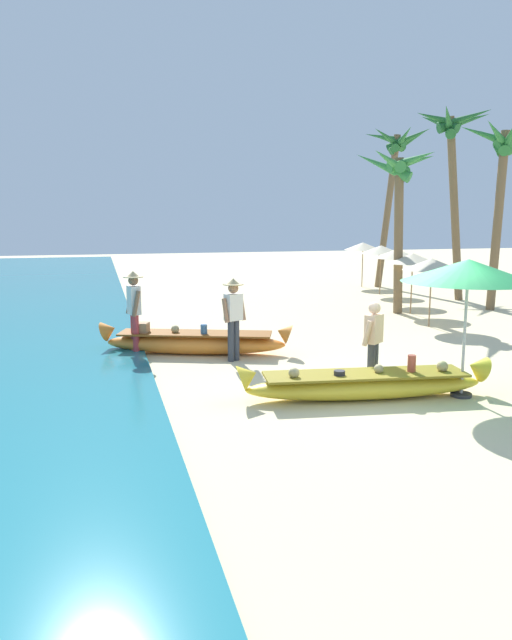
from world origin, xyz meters
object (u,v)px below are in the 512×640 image
boat_yellow_foreground (365,384)px  palm_tree_tall_inland (452,145)px  person_vendor_hatted (233,313)px  person_vendor_assistant (134,307)px  person_tourist_customer (373,339)px  boat_orange_midground (195,342)px  palm_tree_leaning_seaward (398,181)px  patio_umbrella_large (468,271)px  palm_tree_far_behind (503,157)px  palm_tree_mid_cluster (395,156)px

boat_yellow_foreground → palm_tree_tall_inland: palm_tree_tall_inland is taller
boat_yellow_foreground → person_vendor_hatted: size_ratio=2.50×
person_vendor_assistant → person_tourist_customer: bearing=-41.5°
boat_yellow_foreground → boat_orange_midground: size_ratio=1.04×
boat_yellow_foreground → palm_tree_leaning_seaward: bearing=60.3°
boat_yellow_foreground → person_vendor_assistant: 5.70m
person_tourist_customer → boat_orange_midground: bearing=129.5°
boat_orange_midground → person_vendor_assistant: size_ratio=2.27×
boat_yellow_foreground → patio_umbrella_large: size_ratio=1.88×
person_vendor_assistant → palm_tree_far_behind: (11.83, 3.77, 3.80)m
person_tourist_customer → palm_tree_far_behind: (7.75, 7.37, 4.02)m
palm_tree_leaning_seaward → person_vendor_assistant: bearing=-154.9°
person_tourist_customer → person_vendor_assistant: bearing=138.5°
palm_tree_far_behind → boat_yellow_foreground: bearing=-135.4°
person_tourist_customer → person_vendor_assistant: 5.44m
person_tourist_customer → patio_umbrella_large: (1.18, -1.05, 1.30)m
person_tourist_customer → person_vendor_assistant: person_vendor_assistant is taller
boat_yellow_foreground → patio_umbrella_large: bearing=-10.6°
person_tourist_customer → patio_umbrella_large: 2.05m
patio_umbrella_large → palm_tree_tall_inland: size_ratio=0.35×
person_vendor_assistant → patio_umbrella_large: (5.25, -4.65, 1.08)m
boat_yellow_foreground → palm_tree_far_behind: (8.23, 8.12, 4.64)m
boat_yellow_foreground → person_vendor_hatted: (-1.59, 3.23, 0.78)m
boat_orange_midground → patio_umbrella_large: (3.95, -4.41, 1.89)m
boat_orange_midground → palm_tree_mid_cluster: size_ratio=0.64×
person_vendor_assistant → palm_tree_leaning_seaward: bearing=25.1°
palm_tree_tall_inland → palm_tree_leaning_seaward: (-3.14, -2.22, -1.38)m
palm_tree_leaning_seaward → palm_tree_mid_cluster: bearing=64.1°
person_vendor_hatted → person_vendor_assistant: (-2.01, 1.12, 0.06)m
person_vendor_assistant → patio_umbrella_large: patio_umbrella_large is taller
person_vendor_hatted → palm_tree_far_behind: 11.63m
boat_yellow_foreground → person_tourist_customer: bearing=57.3°
boat_orange_midground → palm_tree_leaning_seaward: 8.98m
boat_orange_midground → person_vendor_assistant: bearing=169.5°
palm_tree_tall_inland → palm_tree_far_behind: bearing=-80.6°
person_vendor_hatted → palm_tree_tall_inland: 12.69m
boat_yellow_foreground → person_vendor_hatted: person_vendor_hatted is taller
palm_tree_mid_cluster → boat_orange_midground: bearing=-133.4°
person_vendor_hatted → patio_umbrella_large: patio_umbrella_large is taller
palm_tree_tall_inland → boat_orange_midground: bearing=-147.9°
palm_tree_tall_inland → palm_tree_far_behind: palm_tree_tall_inland is taller
palm_tree_leaning_seaward → palm_tree_far_behind: 3.62m
palm_tree_tall_inland → palm_tree_mid_cluster: bearing=88.5°
patio_umbrella_large → palm_tree_tall_inland: (6.19, 10.76, 3.31)m
boat_orange_midground → person_vendor_hatted: size_ratio=2.40×
palm_tree_leaning_seaward → boat_orange_midground: bearing=-149.4°
palm_tree_leaning_seaward → palm_tree_mid_cluster: 7.61m
palm_tree_tall_inland → palm_tree_far_behind: size_ratio=1.13×
patio_umbrella_large → palm_tree_mid_cluster: size_ratio=0.35×
boat_yellow_foreground → palm_tree_leaning_seaward: palm_tree_leaning_seaward is taller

